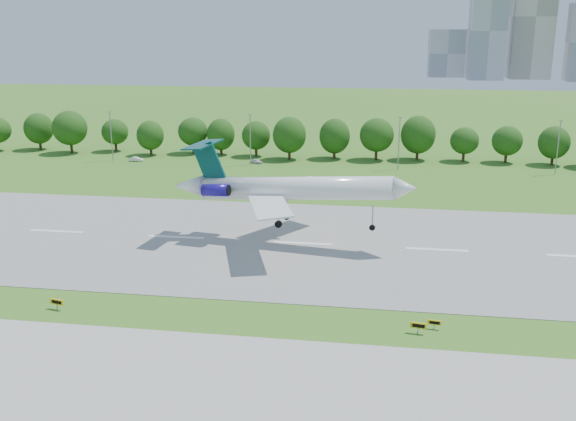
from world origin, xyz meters
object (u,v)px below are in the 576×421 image
at_px(taxi_sign_left, 57,302).
at_px(service_vehicle_b, 256,161).
at_px(airliner, 283,187).
at_px(service_vehicle_a, 136,159).

bearing_deg(taxi_sign_left, service_vehicle_b, 98.75).
distance_m(airliner, service_vehicle_b, 61.39).
xyz_separation_m(airliner, service_vehicle_a, (-45.91, 56.69, -8.09)).
distance_m(taxi_sign_left, service_vehicle_a, 88.14).
relative_size(taxi_sign_left, service_vehicle_a, 0.53).
height_order(airliner, service_vehicle_b, airliner).
bearing_deg(airliner, service_vehicle_b, 112.84).
bearing_deg(service_vehicle_b, service_vehicle_a, 118.82).
bearing_deg(service_vehicle_a, service_vehicle_b, -86.32).
xyz_separation_m(service_vehicle_a, service_vehicle_b, (29.94, 2.03, 0.00)).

